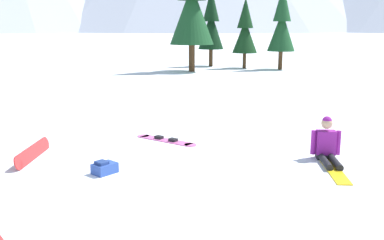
# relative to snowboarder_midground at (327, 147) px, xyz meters

# --- Properties ---
(ground_plane) EXTENTS (800.00, 800.00, 0.00)m
(ground_plane) POSITION_rel_snowboarder_midground_xyz_m (-3.37, -3.43, -0.32)
(ground_plane) COLOR white
(snowboarder_midground) EXTENTS (0.63, 1.80, 0.93)m
(snowboarder_midground) POSITION_rel_snowboarder_midground_xyz_m (0.00, 0.00, 0.00)
(snowboarder_midground) COLOR black
(snowboarder_midground) RESTS_ON ground_plane
(loose_snowboard_near_left) EXTENTS (0.16, 1.83, 0.29)m
(loose_snowboard_near_left) POSITION_rel_snowboarder_midground_xyz_m (-6.28, -0.13, -0.17)
(loose_snowboard_near_left) COLOR red
(loose_snowboard_near_left) RESTS_ON ground_plane
(loose_snowboard_near_right) EXTENTS (1.66, 1.20, 0.09)m
(loose_snowboard_near_right) POSITION_rel_snowboarder_midground_xyz_m (-3.57, 1.51, -0.29)
(loose_snowboard_near_right) COLOR pink
(loose_snowboard_near_right) RESTS_ON ground_plane
(backpack_blue) EXTENTS (0.52, 0.54, 0.26)m
(backpack_blue) POSITION_rel_snowboarder_midground_xyz_m (-4.50, -1.01, -0.20)
(backpack_blue) COLOR #2D4C9E
(backpack_blue) RESTS_ON ground_plane
(pine_tree_slender) EXTENTS (1.61, 1.61, 4.52)m
(pine_tree_slender) POSITION_rel_snowboarder_midground_xyz_m (-0.37, 20.35, 2.15)
(pine_tree_slender) COLOR #472D19
(pine_tree_slender) RESTS_ON ground_plane
(pine_tree_twin) EXTENTS (1.71, 1.71, 5.29)m
(pine_tree_twin) POSITION_rel_snowboarder_midground_xyz_m (-2.57, 21.68, 2.56)
(pine_tree_twin) COLOR #472D19
(pine_tree_twin) RESTS_ON ground_plane
(pine_tree_leaning) EXTENTS (1.73, 1.73, 5.26)m
(pine_tree_leaning) POSITION_rel_snowboarder_midground_xyz_m (1.86, 19.62, 2.55)
(pine_tree_leaning) COLOR #472D19
(pine_tree_leaning) RESTS_ON ground_plane
(pine_tree_tall) EXTENTS (2.64, 2.64, 7.40)m
(pine_tree_tall) POSITION_rel_snowboarder_midground_xyz_m (-3.71, 18.12, 3.72)
(pine_tree_tall) COLOR #472D19
(pine_tree_tall) RESTS_ON ground_plane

